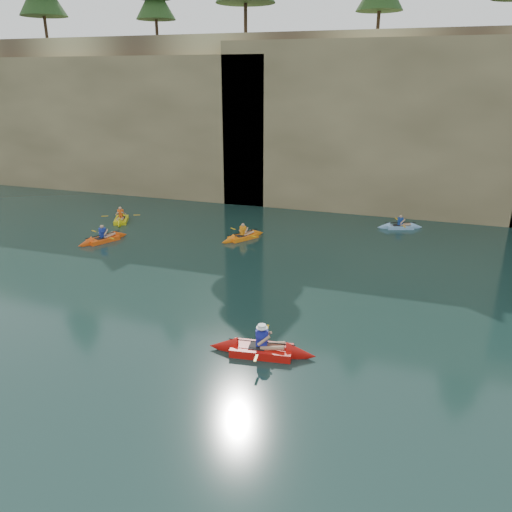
% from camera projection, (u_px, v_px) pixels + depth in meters
% --- Properties ---
extents(ground, '(160.00, 160.00, 0.00)m').
position_uv_depth(ground, '(266.00, 399.00, 14.48)').
color(ground, black).
rests_on(ground, ground).
extents(cliff, '(70.00, 16.00, 12.00)m').
position_uv_depth(cliff, '(382.00, 114.00, 39.15)').
color(cliff, tan).
rests_on(cliff, ground).
extents(cliff_slab_west, '(26.00, 2.40, 10.56)m').
position_uv_depth(cliff_slab_west, '(110.00, 124.00, 38.82)').
color(cliff_slab_west, '#96845A').
rests_on(cliff_slab_west, ground).
extents(cliff_slab_center, '(24.00, 2.40, 11.40)m').
position_uv_depth(cliff_slab_center, '(402.00, 127.00, 32.06)').
color(cliff_slab_center, '#96845A').
rests_on(cliff_slab_center, ground).
extents(sea_cave_west, '(4.50, 1.00, 4.00)m').
position_uv_depth(sea_cave_west, '(131.00, 169.00, 38.76)').
color(sea_cave_west, black).
rests_on(sea_cave_west, ground).
extents(sea_cave_center, '(3.50, 1.00, 3.20)m').
position_uv_depth(sea_cave_center, '(307.00, 186.00, 34.69)').
color(sea_cave_center, black).
rests_on(sea_cave_center, ground).
extents(main_kayaker, '(3.74, 2.46, 1.36)m').
position_uv_depth(main_kayaker, '(262.00, 349.00, 16.77)').
color(main_kayaker, red).
rests_on(main_kayaker, ground).
extents(kayaker_orange, '(2.19, 2.96, 1.16)m').
position_uv_depth(kayaker_orange, '(243.00, 237.00, 28.61)').
color(kayaker_orange, orange).
rests_on(kayaker_orange, ground).
extents(kayaker_yellow, '(2.20, 3.01, 1.23)m').
position_uv_depth(kayaker_yellow, '(121.00, 219.00, 31.97)').
color(kayaker_yellow, yellow).
rests_on(kayaker_yellow, ground).
extents(kayaker_ltblue_mid, '(2.85, 2.03, 1.06)m').
position_uv_depth(kayaker_ltblue_mid, '(400.00, 226.00, 30.58)').
color(kayaker_ltblue_mid, '#7FABD4').
rests_on(kayaker_ltblue_mid, ground).
extents(kayaker_extra_west, '(2.19, 3.09, 1.21)m').
position_uv_depth(kayaker_extra_west, '(103.00, 239.00, 28.17)').
color(kayaker_extra_west, '#F9500F').
rests_on(kayaker_extra_west, ground).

